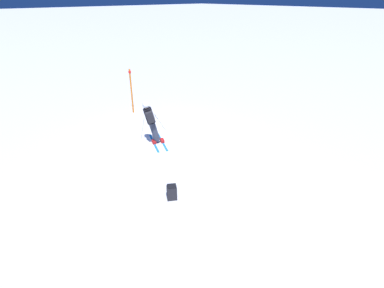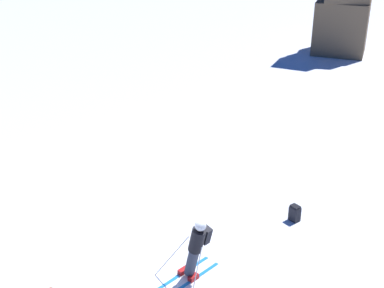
{
  "view_description": "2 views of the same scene",
  "coord_description": "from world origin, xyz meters",
  "views": [
    {
      "loc": [
        7.06,
        9.26,
        5.61
      ],
      "look_at": [
        0.75,
        2.48,
        0.96
      ],
      "focal_mm": 28.0,
      "sensor_mm": 36.0,
      "label": 1
    },
    {
      "loc": [
        4.1,
        -9.96,
        8.73
      ],
      "look_at": [
        -1.01,
        4.19,
        1.56
      ],
      "focal_mm": 50.0,
      "sensor_mm": 36.0,
      "label": 2
    }
  ],
  "objects": [
    {
      "name": "trail_marker",
      "position": [
        -0.82,
        -3.77,
        1.25
      ],
      "size": [
        0.13,
        0.13,
        2.3
      ],
      "color": "orange",
      "rests_on": "ground"
    },
    {
      "name": "spare_backpack",
      "position": [
        2.45,
        3.4,
        0.24
      ],
      "size": [
        0.37,
        0.35,
        0.5
      ],
      "rotation": [
        0.0,
        0.0,
        5.71
      ],
      "color": "black",
      "rests_on": "ground"
    },
    {
      "name": "ground_plane",
      "position": [
        0.0,
        0.0,
        0.0
      ],
      "size": [
        300.0,
        300.0,
        0.0
      ],
      "primitive_type": "plane",
      "color": "white"
    },
    {
      "name": "skier",
      "position": [
        0.64,
        -0.08,
        1.04
      ],
      "size": [
        1.41,
        1.79,
        1.88
      ],
      "rotation": [
        0.0,
        0.0,
        -0.43
      ],
      "color": "#1E7AC6",
      "rests_on": "ground"
    }
  ]
}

